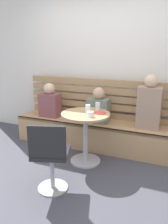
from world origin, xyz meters
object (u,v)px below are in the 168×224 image
(cup_ceramic_white, at_px, (91,114))
(cafe_table, at_px, (86,128))
(person_child_left, at_px, (50,102))
(white_chair, at_px, (50,155))
(plate_small, at_px, (100,113))
(person_child_middle, at_px, (98,107))
(person_adult, at_px, (149,105))
(booth_bench, at_px, (95,134))
(cup_water_clear, at_px, (98,106))
(cup_glass_tall, at_px, (88,109))

(cup_ceramic_white, bearing_deg, cafe_table, 133.91)
(cafe_table, height_order, person_child_left, person_child_left)
(cafe_table, xyz_separation_m, white_chair, (-0.10, -0.81, -0.05))
(plate_small, bearing_deg, person_child_middle, 110.92)
(person_adult, bearing_deg, white_chair, -122.36)
(cafe_table, distance_m, plate_small, 0.30)
(cafe_table, distance_m, person_adult, 1.01)
(booth_bench, height_order, person_adult, person_adult)
(booth_bench, bearing_deg, cup_ceramic_white, -75.07)
(plate_small, bearing_deg, cafe_table, -155.19)
(person_child_left, xyz_separation_m, person_child_middle, (0.88, 0.03, -0.01))
(person_child_left, distance_m, cup_ceramic_white, 1.20)
(person_child_left, bearing_deg, person_child_middle, 2.26)
(cup_ceramic_white, distance_m, cup_water_clear, 0.35)
(booth_bench, xyz_separation_m, person_child_middle, (0.06, 0.01, 0.47))
(cup_ceramic_white, bearing_deg, person_child_left, 146.98)
(person_child_middle, xyz_separation_m, cup_ceramic_white, (0.13, -0.69, 0.09))
(booth_bench, distance_m, person_adult, 1.02)
(cafe_table, xyz_separation_m, person_child_middle, (-0.00, 0.56, 0.17))
(booth_bench, bearing_deg, cup_water_clear, -64.37)
(person_adult, distance_m, plate_small, 0.78)
(person_child_middle, distance_m, plate_small, 0.51)
(cafe_table, height_order, white_chair, white_chair)
(white_chair, xyz_separation_m, person_child_left, (-0.79, 1.34, 0.23))
(booth_bench, height_order, cup_glass_tall, cup_glass_tall)
(cup_ceramic_white, xyz_separation_m, plate_small, (0.06, 0.21, -0.03))
(person_child_middle, relative_size, cup_water_clear, 5.16)
(cup_ceramic_white, height_order, plate_small, cup_ceramic_white)
(cup_glass_tall, bearing_deg, booth_bench, 99.22)
(booth_bench, relative_size, cup_water_clear, 24.55)
(booth_bench, height_order, white_chair, white_chair)
(person_child_left, bearing_deg, cup_ceramic_white, -33.02)
(person_adult, bearing_deg, person_child_left, -178.37)
(cup_water_clear, bearing_deg, cup_ceramic_white, -86.27)
(person_adult, height_order, person_child_middle, person_adult)
(white_chair, distance_m, plate_small, 0.98)
(white_chair, distance_m, cup_water_clear, 1.10)
(booth_bench, distance_m, person_child_left, 0.95)
(cup_ceramic_white, bearing_deg, person_adult, 46.87)
(white_chair, distance_m, person_child_middle, 1.39)
(person_adult, xyz_separation_m, plate_small, (-0.60, -0.49, -0.06))
(cafe_table, height_order, person_adult, person_adult)
(person_child_middle, bearing_deg, cafe_table, -89.74)
(cafe_table, height_order, cup_ceramic_white, cup_ceramic_white)
(person_child_left, bearing_deg, plate_small, -22.61)
(cafe_table, height_order, cup_glass_tall, cup_glass_tall)
(booth_bench, height_order, person_child_left, person_child_left)
(cafe_table, height_order, cup_water_clear, cup_water_clear)
(person_adult, height_order, person_child_left, person_adult)
(cafe_table, xyz_separation_m, cup_glass_tall, (0.03, 0.02, 0.28))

